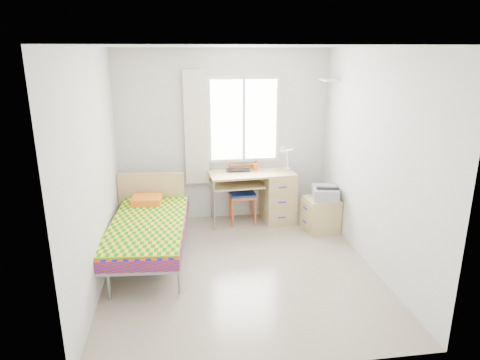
# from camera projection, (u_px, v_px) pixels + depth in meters

# --- Properties ---
(floor) EXTENTS (3.50, 3.50, 0.00)m
(floor) POSITION_uv_depth(u_px,v_px,m) (240.00, 269.00, 5.23)
(floor) COLOR #BCAD93
(floor) RESTS_ON ground
(ceiling) EXTENTS (3.50, 3.50, 0.00)m
(ceiling) POSITION_uv_depth(u_px,v_px,m) (240.00, 46.00, 4.47)
(ceiling) COLOR white
(ceiling) RESTS_ON wall_back
(wall_back) EXTENTS (3.20, 0.00, 3.20)m
(wall_back) POSITION_uv_depth(u_px,v_px,m) (224.00, 136.00, 6.51)
(wall_back) COLOR silver
(wall_back) RESTS_ON ground
(wall_left) EXTENTS (0.00, 3.50, 3.50)m
(wall_left) POSITION_uv_depth(u_px,v_px,m) (94.00, 172.00, 4.63)
(wall_left) COLOR silver
(wall_left) RESTS_ON ground
(wall_right) EXTENTS (0.00, 3.50, 3.50)m
(wall_right) POSITION_uv_depth(u_px,v_px,m) (374.00, 161.00, 5.07)
(wall_right) COLOR silver
(wall_right) RESTS_ON ground
(window) EXTENTS (1.10, 0.04, 1.30)m
(window) POSITION_uv_depth(u_px,v_px,m) (244.00, 120.00, 6.45)
(window) COLOR white
(window) RESTS_ON wall_back
(curtain) EXTENTS (0.35, 0.05, 1.70)m
(curtain) POSITION_uv_depth(u_px,v_px,m) (196.00, 128.00, 6.34)
(curtain) COLOR beige
(curtain) RESTS_ON wall_back
(floating_shelf) EXTENTS (0.20, 0.32, 0.03)m
(floating_shelf) POSITION_uv_depth(u_px,v_px,m) (329.00, 80.00, 6.13)
(floating_shelf) COLOR white
(floating_shelf) RESTS_ON wall_right
(bed) EXTENTS (1.08, 2.06, 0.86)m
(bed) POSITION_uv_depth(u_px,v_px,m) (148.00, 226.00, 5.44)
(bed) COLOR #92959A
(bed) RESTS_ON floor
(desk) EXTENTS (1.31, 0.66, 0.80)m
(desk) POSITION_uv_depth(u_px,v_px,m) (273.00, 194.00, 6.59)
(desk) COLOR tan
(desk) RESTS_ON floor
(chair) EXTENTS (0.40, 0.40, 0.90)m
(chair) POSITION_uv_depth(u_px,v_px,m) (242.00, 190.00, 6.55)
(chair) COLOR #903A1C
(chair) RESTS_ON floor
(cabinet) EXTENTS (0.52, 0.47, 0.51)m
(cabinet) POSITION_uv_depth(u_px,v_px,m) (321.00, 215.00, 6.26)
(cabinet) COLOR tan
(cabinet) RESTS_ON floor
(printer) EXTENTS (0.43, 0.47, 0.18)m
(printer) POSITION_uv_depth(u_px,v_px,m) (325.00, 193.00, 6.16)
(printer) COLOR #9A9CA2
(printer) RESTS_ON cabinet
(laptop) EXTENTS (0.37, 0.25, 0.03)m
(laptop) POSITION_uv_depth(u_px,v_px,m) (239.00, 171.00, 6.45)
(laptop) COLOR black
(laptop) RESTS_ON desk
(pen_cup) EXTENTS (0.08, 0.08, 0.10)m
(pen_cup) POSITION_uv_depth(u_px,v_px,m) (255.00, 167.00, 6.55)
(pen_cup) COLOR orange
(pen_cup) RESTS_ON desk
(task_lamp) EXTENTS (0.23, 0.33, 0.42)m
(task_lamp) POSITION_uv_depth(u_px,v_px,m) (285.00, 155.00, 6.38)
(task_lamp) COLOR white
(task_lamp) RESTS_ON desk
(book) EXTENTS (0.27, 0.29, 0.02)m
(book) POSITION_uv_depth(u_px,v_px,m) (238.00, 186.00, 6.48)
(book) COLOR gray
(book) RESTS_ON desk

